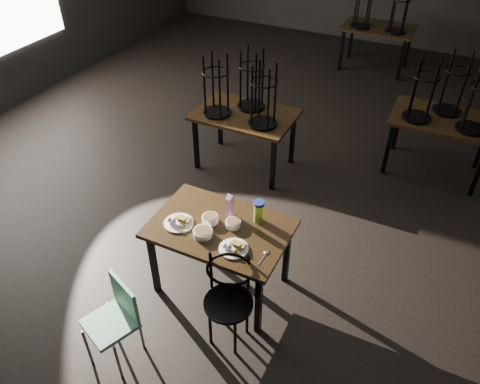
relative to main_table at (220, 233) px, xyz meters
The scene contains 15 objects.
room 2.00m from the main_table, 75.38° to the left, with size 12.00×12.04×3.22m.
main_table is the anchor object (origin of this frame).
plate_left 0.38m from the main_table, 160.02° to the right, with size 0.26×0.26×0.08m.
plate_right 0.32m from the main_table, 40.60° to the right, with size 0.25×0.25×0.08m.
bowl_near 0.16m from the main_table, 166.95° to the left, with size 0.15×0.15×0.06m.
bowl_far 0.16m from the main_table, 32.49° to the left, with size 0.13×0.13×0.05m.
bowl_big 0.21m from the main_table, 116.92° to the right, with size 0.17×0.17×0.06m.
juice_carton 0.26m from the main_table, 84.92° to the left, with size 0.07×0.07×0.23m.
water_bottle 0.39m from the main_table, 39.34° to the left, with size 0.13×0.13×0.21m.
spoon 0.51m from the main_table, 14.21° to the right, with size 0.04×0.20×0.01m.
bentwood_chair 0.55m from the main_table, 54.85° to the right, with size 0.45×0.45×0.85m.
school_chair 1.09m from the main_table, 112.24° to the right, with size 0.47×0.47×0.77m.
bg_table_left 2.03m from the main_table, 109.43° to the left, with size 1.20×0.80×1.48m.
bg_table_right 3.22m from the main_table, 62.06° to the left, with size 1.20×0.80×1.48m.
bg_table_far 5.70m from the main_table, 89.11° to the left, with size 1.20×0.80×1.48m.
Camera 1 is at (1.12, -3.69, 3.47)m, focal length 35.00 mm.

